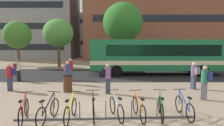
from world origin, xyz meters
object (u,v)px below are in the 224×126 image
(city_bus, at_px, (156,55))
(parked_bicycle_silver_4, at_px, (116,108))
(parked_bicycle_black_3, at_px, (93,109))
(parked_bicycle_green_6, at_px, (161,108))
(commuter_maroon_pack_5, at_px, (18,68))
(street_tree_2, at_px, (123,22))
(commuter_navy_pack_1, at_px, (205,80))
(commuter_black_pack_3, at_px, (107,76))
(parked_bicycle_black_1, at_px, (48,111))
(trash_bin, at_px, (68,83))
(parked_bicycle_yellow_2, at_px, (71,110))
(commuter_navy_pack_4, at_px, (10,75))
(commuter_grey_pack_6, at_px, (70,68))
(parked_bicycle_orange_5, at_px, (139,109))
(street_tree_0, at_px, (17,35))
(commuter_red_pack_2, at_px, (67,71))
(parked_bicycle_blue_7, at_px, (184,107))
(street_tree_1, at_px, (58,33))
(parked_bicycle_red_0, at_px, (24,111))
(commuter_grey_pack_0, at_px, (194,74))

(city_bus, bearing_deg, parked_bicycle_silver_4, 68.82)
(parked_bicycle_black_3, bearing_deg, parked_bicycle_green_6, -95.52)
(parked_bicycle_black_3, xyz_separation_m, commuter_maroon_pack_5, (-6.49, 7.18, 0.58))
(street_tree_2, bearing_deg, commuter_navy_pack_1, -76.56)
(parked_bicycle_black_3, bearing_deg, commuter_black_pack_3, -13.91)
(parked_bicycle_black_1, xyz_separation_m, trash_bin, (-0.31, 4.25, 0.13))
(parked_bicycle_yellow_2, relative_size, trash_bin, 1.67)
(commuter_navy_pack_4, xyz_separation_m, street_tree_2, (7.40, 12.49, 4.48))
(city_bus, relative_size, commuter_grey_pack_6, 7.09)
(parked_bicycle_black_3, bearing_deg, trash_bin, 18.55)
(parked_bicycle_orange_5, height_order, parked_bicycle_green_6, same)
(parked_bicycle_black_1, distance_m, parked_bicycle_silver_4, 2.52)
(trash_bin, bearing_deg, commuter_black_pack_3, -10.04)
(city_bus, xyz_separation_m, street_tree_2, (-2.73, 6.37, 3.67))
(street_tree_0, xyz_separation_m, street_tree_2, (13.22, -0.14, 1.53))
(parked_bicycle_green_6, distance_m, commuter_grey_pack_6, 9.04)
(city_bus, bearing_deg, commuter_maroon_pack_5, 14.90)
(commuter_navy_pack_1, xyz_separation_m, commuter_maroon_pack_5, (-11.86, 4.79, -0.05))
(commuter_red_pack_2, distance_m, commuter_maroon_pack_5, 4.16)
(parked_bicycle_blue_7, bearing_deg, parked_bicycle_black_3, 89.55)
(parked_bicycle_yellow_2, xyz_separation_m, commuter_grey_pack_6, (-1.74, 7.69, 0.60))
(parked_bicycle_green_6, bearing_deg, commuter_grey_pack_6, 43.29)
(parked_bicycle_yellow_2, bearing_deg, parked_bicycle_black_3, -74.24)
(city_bus, bearing_deg, street_tree_0, -23.00)
(street_tree_2, bearing_deg, commuter_black_pack_3, -96.71)
(commuter_black_pack_3, bearing_deg, commuter_grey_pack_6, 120.41)
(parked_bicycle_black_1, relative_size, commuter_red_pack_2, 1.06)
(street_tree_1, bearing_deg, parked_bicycle_black_1, -75.44)
(parked_bicycle_blue_7, distance_m, commuter_maroon_pack_5, 12.22)
(parked_bicycle_blue_7, distance_m, commuter_red_pack_2, 8.45)
(parked_bicycle_orange_5, bearing_deg, parked_bicycle_black_3, 81.72)
(parked_bicycle_yellow_2, xyz_separation_m, parked_bicycle_blue_7, (4.33, 0.36, 0.00))
(city_bus, bearing_deg, parked_bicycle_black_1, 58.38)
(parked_bicycle_black_3, distance_m, street_tree_2, 17.55)
(parked_bicycle_red_0, height_order, parked_bicycle_green_6, same)
(parked_bicycle_orange_5, bearing_deg, commuter_grey_pack_6, 21.12)
(parked_bicycle_black_1, relative_size, parked_bicycle_black_3, 1.00)
(parked_bicycle_blue_7, relative_size, street_tree_2, 0.22)
(commuter_grey_pack_0, bearing_deg, commuter_red_pack_2, 56.82)
(parked_bicycle_blue_7, relative_size, commuter_black_pack_3, 1.00)
(parked_bicycle_black_1, distance_m, trash_bin, 4.27)
(parked_bicycle_green_6, distance_m, commuter_maroon_pack_5, 11.53)
(parked_bicycle_silver_4, relative_size, commuter_red_pack_2, 1.03)
(commuter_navy_pack_1, bearing_deg, parked_bicycle_black_3, 57.02)
(commuter_navy_pack_1, bearing_deg, parked_bicycle_blue_7, 82.94)
(street_tree_1, distance_m, street_tree_2, 7.87)
(commuter_navy_pack_1, xyz_separation_m, street_tree_1, (-11.00, 12.76, 3.04))
(parked_bicycle_red_0, height_order, parked_bicycle_yellow_2, same)
(parked_bicycle_orange_5, relative_size, street_tree_1, 0.30)
(parked_bicycle_orange_5, xyz_separation_m, commuter_grey_pack_6, (-4.28, 7.49, 0.60))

